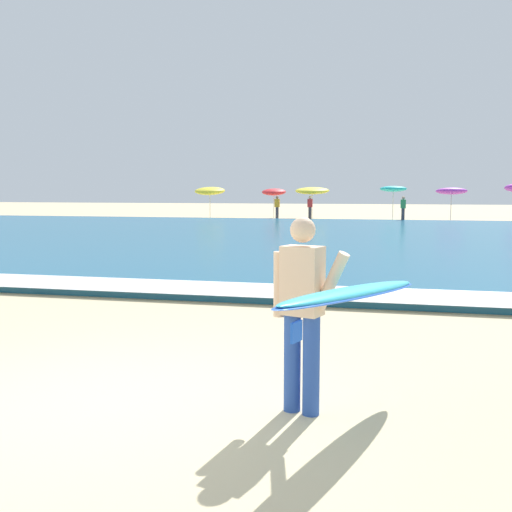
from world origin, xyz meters
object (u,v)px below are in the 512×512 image
Objects in this scene: surfer_with_board at (329,300)px; beach_umbrella_3 at (393,189)px; beach_umbrella_1 at (274,192)px; beach_umbrella_4 at (451,191)px; beachgoer_near_row_mid at (310,207)px; beachgoer_near_row_right at (277,207)px; beach_umbrella_2 at (312,191)px; beachgoer_near_row_left at (403,208)px; beach_umbrella_0 at (210,191)px.

beach_umbrella_3 is (0.28, 36.31, 1.00)m from surfer_with_board.
beach_umbrella_4 is at bearing -3.97° from beach_umbrella_1.
beachgoer_near_row_right is (-2.11, -0.46, 0.00)m from beachgoer_near_row_mid.
beach_umbrella_3 is at bearing 14.30° from beach_umbrella_2.
beach_umbrella_3 is at bearing 100.69° from beachgoer_near_row_left.
beachgoer_near_row_mid is at bearing 98.36° from surfer_with_board.
beach_umbrella_3 reaches higher than beachgoer_near_row_right.
beach_umbrella_1 is 1.35× the size of beachgoer_near_row_right.
surfer_with_board is at bearing -70.85° from beach_umbrella_0.
beachgoer_near_row_left is at bearing -136.47° from beach_umbrella_4.
beach_umbrella_2 is at bearing 87.81° from beachgoer_near_row_mid.
beachgoer_near_row_right is at bearing -169.39° from beach_umbrella_4.
beach_umbrella_0 reaches higher than beachgoer_near_row_right.
surfer_with_board is 37.51m from beach_umbrella_1.
beach_umbrella_3 is (8.24, -0.33, 0.21)m from beach_umbrella_1.
surfer_with_board is at bearing -81.86° from beach_umbrella_2.
surfer_with_board is at bearing -91.60° from beachgoer_near_row_left.
beachgoer_near_row_left is at bearing -79.31° from beach_umbrella_3.
beach_umbrella_3 is 1.43× the size of beachgoer_near_row_left.
beach_umbrella_2 reaches higher than beach_umbrella_4.
beach_umbrella_1 is 3.94m from beachgoer_near_row_mid.
beach_umbrella_0 is at bearing 175.19° from beach_umbrella_2.
beachgoer_near_row_left is (0.92, 32.93, -0.19)m from surfer_with_board.
surfer_with_board is 1.29× the size of beach_umbrella_1.
beach_umbrella_2 is at bearing -165.70° from beach_umbrella_3.
beachgoer_near_row_left is 1.00× the size of beachgoer_near_row_mid.
beachgoer_near_row_right is at bearing -160.87° from beach_umbrella_3.
beach_umbrella_2 is 1.32m from beachgoer_near_row_mid.
beach_umbrella_2 is at bearing 29.83° from beachgoer_near_row_right.
beach_umbrella_3 reaches higher than beachgoer_near_row_mid.
beachgoer_near_row_mid is (-9.00, -1.62, -1.05)m from beach_umbrella_4.
beach_umbrella_4 is at bearing 83.68° from surfer_with_board.
beach_umbrella_2 is 1.45× the size of beachgoer_near_row_right.
beach_umbrella_0 is at bearing -179.18° from beach_umbrella_4.
beach_umbrella_2 reaches higher than beach_umbrella_1.
beach_umbrella_4 is at bearing 43.53° from beachgoer_near_row_left.
surfer_with_board is 1.75× the size of beachgoer_near_row_right.
beach_umbrella_0 is at bearing 168.67° from beachgoer_near_row_left.
surfer_with_board is at bearing -77.75° from beach_umbrella_1.
beach_umbrella_2 is (2.96, -1.68, 0.09)m from beach_umbrella_1.
beach_umbrella_3 is at bearing 3.29° from beach_umbrella_0.
surfer_with_board is 37.68m from beach_umbrella_0.
beach_umbrella_3 is 5.84m from beachgoer_near_row_mid.
beach_umbrella_2 is at bearing -4.81° from beach_umbrella_0.
beachgoer_near_row_left is (5.92, -2.04, -1.07)m from beach_umbrella_2.
beach_umbrella_3 is 1.04× the size of beach_umbrella_4.
beach_umbrella_0 is 4.53m from beach_umbrella_1.
beach_umbrella_2 is at bearing 98.14° from surfer_with_board.
beach_umbrella_1 is (-7.96, 36.65, 0.79)m from surfer_with_board.
beach_umbrella_1 reaches higher than beachgoer_near_row_left.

